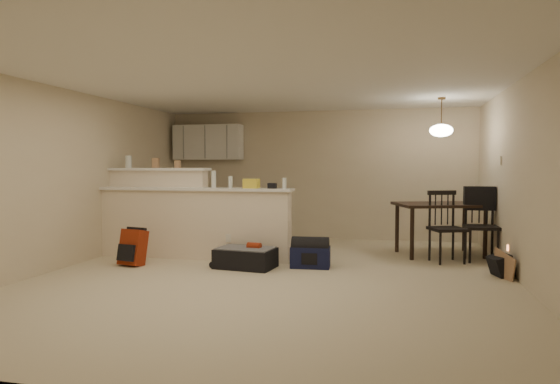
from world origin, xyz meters
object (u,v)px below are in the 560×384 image
(dining_chair_near, at_px, (447,227))
(black_daypack, at_px, (501,266))
(pendant_lamp, at_px, (441,130))
(red_backpack, at_px, (133,248))
(dining_table, at_px, (440,210))
(suitcase, at_px, (246,258))
(navy_duffel, at_px, (310,257))
(dining_chair_far, at_px, (482,225))

(dining_chair_near, bearing_deg, black_daypack, -74.93)
(pendant_lamp, relative_size, red_backpack, 1.22)
(dining_table, bearing_deg, dining_chair_near, -102.63)
(dining_table, bearing_deg, red_backpack, -175.15)
(dining_table, xyz_separation_m, suitcase, (-2.72, -1.64, -0.60))
(dining_table, xyz_separation_m, navy_duffel, (-1.84, -1.42, -0.58))
(pendant_lamp, height_order, suitcase, pendant_lamp)
(dining_chair_far, distance_m, suitcase, 3.54)
(pendant_lamp, bearing_deg, dining_chair_far, -35.31)
(dining_table, xyz_separation_m, pendant_lamp, (-0.00, 0.00, 1.26))
(dining_chair_far, xyz_separation_m, red_backpack, (-4.91, -1.42, -0.29))
(dining_table, xyz_separation_m, red_backpack, (-4.35, -1.82, -0.48))
(dining_table, xyz_separation_m, dining_chair_near, (0.06, -0.60, -0.20))
(dining_table, distance_m, navy_duffel, 2.40)
(red_backpack, relative_size, navy_duffel, 0.94)
(red_backpack, bearing_deg, black_daypack, 17.12)
(dining_table, height_order, red_backpack, dining_table)
(dining_table, relative_size, red_backpack, 3.02)
(pendant_lamp, bearing_deg, dining_chair_near, -84.73)
(pendant_lamp, height_order, red_backpack, pendant_lamp)
(navy_duffel, bearing_deg, suitcase, -169.40)
(dining_chair_far, bearing_deg, dining_chair_near, -160.77)
(red_backpack, relative_size, black_daypack, 1.64)
(dining_table, relative_size, suitcase, 1.93)
(pendant_lamp, height_order, black_daypack, pendant_lamp)
(pendant_lamp, xyz_separation_m, dining_chair_near, (0.06, -0.60, -1.46))
(dining_table, bearing_deg, black_daypack, -83.29)
(pendant_lamp, distance_m, dining_chair_far, 1.60)
(dining_table, height_order, suitcase, dining_table)
(suitcase, height_order, navy_duffel, navy_duffel)
(red_backpack, distance_m, navy_duffel, 2.54)
(pendant_lamp, relative_size, navy_duffel, 1.14)
(suitcase, bearing_deg, dining_table, 38.25)
(pendant_lamp, bearing_deg, suitcase, -148.94)
(dining_chair_far, relative_size, red_backpack, 2.14)
(red_backpack, bearing_deg, dining_chair_near, 27.99)
(dining_chair_far, bearing_deg, dining_table, 142.17)
(dining_chair_near, distance_m, red_backpack, 4.58)
(pendant_lamp, xyz_separation_m, suitcase, (-2.72, -1.64, -1.86))
(dining_chair_near, xyz_separation_m, suitcase, (-2.78, -1.04, -0.39))
(pendant_lamp, distance_m, black_daypack, 2.42)
(pendant_lamp, height_order, dining_chair_near, pendant_lamp)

